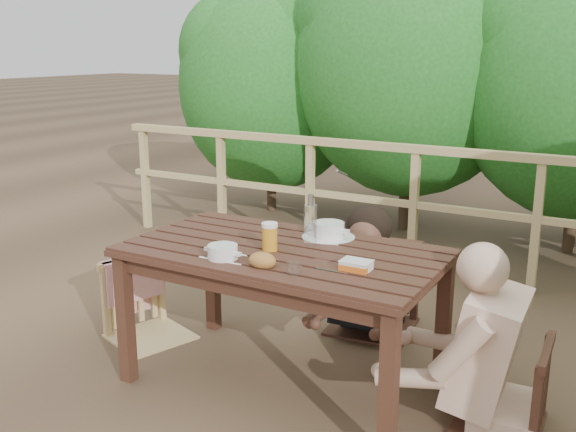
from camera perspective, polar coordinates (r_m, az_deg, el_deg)
The scene contains 16 objects.
ground at distance 3.59m, azimuth -0.41°, elevation -14.22°, with size 60.00×60.00×0.00m, color brown.
table at distance 3.43m, azimuth -0.42°, elevation -8.87°, with size 1.58×0.89×0.73m, color #371E15.
chair_left at distance 4.00m, azimuth -12.17°, elevation -4.52°, with size 0.44×0.44×0.89m, color tan.
chair_far at distance 4.07m, azimuth 7.50°, elevation -3.07°, with size 0.50×0.50×1.01m, color #371E15.
chair_right at distance 3.20m, azimuth 18.38°, elevation -10.53°, with size 0.41×0.41×0.82m, color #371E15.
woman at distance 4.05m, azimuth 7.67°, elevation -1.36°, with size 0.51×0.62×1.25m, color black, non-canonical shape.
diner_right at distance 3.08m, azimuth 19.38°, elevation -5.39°, with size 0.58×0.71×1.44m, color #D8AE93, non-canonical shape.
railing at distance 5.13m, azimuth 10.86°, elevation 0.49°, with size 5.60×0.10×1.01m, color tan.
hedge_row at distance 6.04m, azimuth 19.12°, elevation 15.42°, with size 6.60×1.60×3.80m, color #20601F, non-canonical shape.
soup_near at distance 3.15m, azimuth -5.69°, elevation -3.24°, with size 0.24×0.24×0.08m, color white.
soup_far at distance 3.49m, azimuth 3.54°, elevation -1.30°, with size 0.28×0.28×0.09m, color white.
bread_roll at distance 3.03m, azimuth -2.24°, elevation -3.90°, with size 0.13×0.10×0.08m, color #B0853D.
beer_glass at distance 3.25m, azimuth -1.60°, elevation -1.92°, with size 0.08×0.08×0.15m, color gold.
bottle at distance 3.34m, azimuth 1.97°, elevation -0.43°, with size 0.07×0.07×0.27m, color silver.
tumbler at distance 2.92m, azimuth 0.54°, elevation -4.70°, with size 0.06×0.06×0.07m, color silver.
butter_tub at distance 3.00m, azimuth 5.94°, elevation -4.40°, with size 0.14×0.10×0.06m, color white.
Camera 1 is at (1.58, -2.72, 1.73)m, focal length 40.91 mm.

